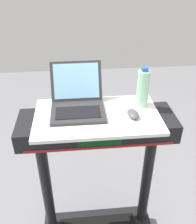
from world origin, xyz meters
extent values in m
cylinder|color=black|center=(-0.34, 0.70, 0.57)|extent=(0.07, 0.07, 0.83)
cylinder|color=black|center=(0.34, 0.70, 0.57)|extent=(0.07, 0.07, 0.83)
cube|color=black|center=(0.00, 0.70, 1.04)|extent=(0.90, 0.28, 0.11)
cube|color=#0C3F19|center=(0.00, 0.56, 1.04)|extent=(0.24, 0.01, 0.06)
cube|color=maroon|center=(0.00, 0.56, 0.99)|extent=(0.81, 0.00, 0.02)
cube|color=white|center=(0.00, 0.70, 1.10)|extent=(0.70, 0.41, 0.02)
cube|color=#2D2D30|center=(-0.11, 0.72, 1.12)|extent=(0.30, 0.23, 0.02)
cube|color=black|center=(-0.11, 0.71, 1.13)|extent=(0.25, 0.13, 0.00)
cube|color=#2D2D30|center=(-0.11, 0.89, 1.24)|extent=(0.30, 0.11, 0.21)
cube|color=#8CCCF2|center=(-0.11, 0.89, 1.24)|extent=(0.27, 0.09, 0.19)
ellipsoid|color=#4C4C51|center=(0.20, 0.66, 1.13)|extent=(0.08, 0.11, 0.03)
cylinder|color=#9EDBB2|center=(0.27, 0.78, 1.22)|extent=(0.07, 0.07, 0.22)
cylinder|color=#2659A5|center=(0.27, 0.78, 1.34)|extent=(0.04, 0.04, 0.02)
camera|label=1|loc=(-0.11, -0.49, 1.89)|focal=40.80mm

